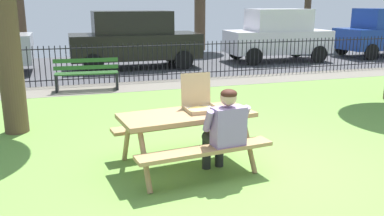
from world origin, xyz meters
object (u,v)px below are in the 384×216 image
at_px(pizza_box_open, 200,103).
at_px(adult_at_table, 225,128).
at_px(pizza_slice_on_table, 228,109).
at_px(parked_car_center, 134,39).
at_px(picnic_table_foreground, 187,125).
at_px(parked_car_far_right, 384,32).
at_px(park_bench_center, 87,75).
at_px(parked_car_right, 278,35).

xyz_separation_m(pizza_box_open, adult_at_table, (0.15, -0.59, -0.21)).
bearing_deg(pizza_slice_on_table, parked_car_center, 88.64).
relative_size(picnic_table_foreground, adult_at_table, 1.65).
xyz_separation_m(parked_car_center, parked_car_far_right, (10.52, -0.00, 0.01)).
bearing_deg(park_bench_center, parked_car_right, 24.91).
bearing_deg(adult_at_table, pizza_slice_on_table, 63.78).
bearing_deg(parked_car_far_right, parked_car_right, -180.00).
bearing_deg(picnic_table_foreground, adult_at_table, -51.26).
bearing_deg(pizza_slice_on_table, parked_car_right, 57.56).
relative_size(pizza_box_open, parked_car_far_right, 0.12).
bearing_deg(picnic_table_foreground, park_bench_center, 100.13).
height_order(park_bench_center, parked_car_center, parked_car_center).
distance_m(parked_car_center, parked_car_right, 5.53).
bearing_deg(parked_car_center, picnic_table_foreground, -95.20).
relative_size(picnic_table_foreground, pizza_box_open, 3.98).
bearing_deg(picnic_table_foreground, pizza_box_open, 29.15).
bearing_deg(adult_at_table, parked_car_far_right, 40.99).
distance_m(pizza_box_open, pizza_slice_on_table, 0.41).
bearing_deg(pizza_slice_on_table, parked_car_far_right, 40.12).
height_order(adult_at_table, parked_car_far_right, parked_car_far_right).
bearing_deg(parked_car_center, park_bench_center, -118.19).
bearing_deg(picnic_table_foreground, pizza_slice_on_table, 2.65).
bearing_deg(adult_at_table, parked_car_center, 87.26).
distance_m(park_bench_center, parked_car_far_right, 12.83).
xyz_separation_m(pizza_box_open, park_bench_center, (-1.23, 5.52, -0.45)).
relative_size(parked_car_center, parked_car_right, 1.11).
distance_m(pizza_slice_on_table, parked_car_center, 9.05).
relative_size(park_bench_center, parked_car_center, 0.37).
xyz_separation_m(picnic_table_foreground, adult_at_table, (0.37, -0.46, 0.06)).
height_order(picnic_table_foreground, parked_car_far_right, parked_car_far_right).
bearing_deg(parked_car_right, adult_at_table, -122.14).
distance_m(pizza_slice_on_table, parked_car_far_right, 14.04).
bearing_deg(parked_car_right, parked_car_far_right, 0.00).
relative_size(pizza_slice_on_table, parked_car_center, 0.06).
relative_size(picnic_table_foreground, parked_car_far_right, 0.49).
height_order(picnic_table_foreground, parked_car_right, parked_car_right).
bearing_deg(pizza_box_open, parked_car_far_right, 38.83).
relative_size(pizza_slice_on_table, adult_at_table, 0.23).
bearing_deg(parked_car_far_right, adult_at_table, -139.01).
height_order(pizza_box_open, parked_car_right, parked_car_right).
relative_size(parked_car_center, parked_car_far_right, 1.11).
bearing_deg(parked_car_center, adult_at_table, -92.74).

